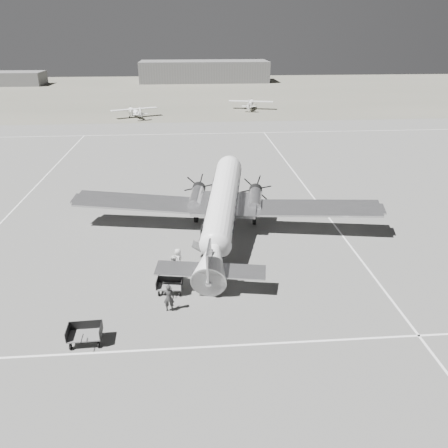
{
  "coord_description": "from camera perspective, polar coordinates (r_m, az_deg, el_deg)",
  "views": [
    {
      "loc": [
        -0.73,
        -33.2,
        16.0
      ],
      "look_at": [
        1.75,
        -2.38,
        2.2
      ],
      "focal_mm": 35.0,
      "sensor_mm": 36.0,
      "label": 1
    }
  ],
  "objects": [
    {
      "name": "ground",
      "position": [
        36.87,
        -3.01,
        -1.71
      ],
      "size": [
        260.0,
        260.0,
        0.0
      ],
      "primitive_type": "plane",
      "color": "slate",
      "rests_on": "ground"
    },
    {
      "name": "taxi_line_near",
      "position": [
        25.0,
        -1.94,
        -15.74
      ],
      "size": [
        60.0,
        0.15,
        0.01
      ],
      "primitive_type": "cube",
      "color": "white",
      "rests_on": "ground"
    },
    {
      "name": "taxi_line_right",
      "position": [
        38.99,
        14.9,
        -1.03
      ],
      "size": [
        0.15,
        80.0,
        0.01
      ],
      "primitive_type": "cube",
      "color": "white",
      "rests_on": "ground"
    },
    {
      "name": "taxi_line_left",
      "position": [
        49.2,
        -24.89,
        2.78
      ],
      "size": [
        0.15,
        60.0,
        0.01
      ],
      "primitive_type": "cube",
      "color": "white",
      "rests_on": "ground"
    },
    {
      "name": "taxi_line_horizon",
      "position": [
        74.93,
        -4.02,
        11.67
      ],
      "size": [
        90.0,
        0.15,
        0.01
      ],
      "primitive_type": "cube",
      "color": "white",
      "rests_on": "ground"
    },
    {
      "name": "grass_infield",
      "position": [
        129.2,
        -4.43,
        16.88
      ],
      "size": [
        260.0,
        90.0,
        0.01
      ],
      "primitive_type": "cube",
      "color": "#676456",
      "rests_on": "ground"
    },
    {
      "name": "hangar_main",
      "position": [
        153.84,
        -2.6,
        19.3
      ],
      "size": [
        42.0,
        14.0,
        6.6
      ],
      "color": "#606060",
      "rests_on": "ground"
    },
    {
      "name": "shed_secondary",
      "position": [
        158.45,
        -25.78,
        16.75
      ],
      "size": [
        18.0,
        10.0,
        4.0
      ],
      "primitive_type": "cube",
      "color": "#5C5C5C",
      "rests_on": "ground"
    },
    {
      "name": "dc3_airliner",
      "position": [
        35.56,
        -0.26,
        1.83
      ],
      "size": [
        29.62,
        22.96,
        5.1
      ],
      "primitive_type": null,
      "rotation": [
        0.0,
        0.0,
        -0.17
      ],
      "color": "silver",
      "rests_on": "ground"
    },
    {
      "name": "light_plane_left",
      "position": [
        90.74,
        -11.53,
        14.06
      ],
      "size": [
        11.58,
        10.64,
        1.94
      ],
      "primitive_type": null,
      "rotation": [
        0.0,
        0.0,
        0.4
      ],
      "color": "silver",
      "rests_on": "ground"
    },
    {
      "name": "light_plane_right",
      "position": [
        98.83,
        3.48,
        15.29
      ],
      "size": [
        11.38,
        10.02,
        2.03
      ],
      "primitive_type": null,
      "rotation": [
        0.0,
        0.0,
        -0.24
      ],
      "color": "silver",
      "rests_on": "ground"
    },
    {
      "name": "baggage_cart_near",
      "position": [
        29.35,
        -7.09,
        -8.03
      ],
      "size": [
        1.91,
        1.45,
        1.01
      ],
      "primitive_type": null,
      "rotation": [
        0.0,
        0.0,
        -0.11
      ],
      "color": "#5C5C5C",
      "rests_on": "ground"
    },
    {
      "name": "baggage_cart_far",
      "position": [
        26.08,
        -17.7,
        -13.63
      ],
      "size": [
        2.01,
        1.45,
        1.1
      ],
      "primitive_type": null,
      "rotation": [
        0.0,
        0.0,
        0.04
      ],
      "color": "#5C5C5C",
      "rests_on": "ground"
    },
    {
      "name": "ground_crew",
      "position": [
        27.41,
        -7.23,
        -9.54
      ],
      "size": [
        0.68,
        0.45,
        1.85
      ],
      "primitive_type": "imported",
      "rotation": [
        0.0,
        0.0,
        3.15
      ],
      "color": "#2B2B2B",
      "rests_on": "ground"
    },
    {
      "name": "ramp_agent",
      "position": [
        30.58,
        -6.46,
        -5.66
      ],
      "size": [
        0.76,
        0.94,
        1.84
      ],
      "primitive_type": "imported",
      "rotation": [
        0.0,
        0.0,
        1.5
      ],
      "color": "silver",
      "rests_on": "ground"
    },
    {
      "name": "passenger",
      "position": [
        31.67,
        -6.02,
        -4.66
      ],
      "size": [
        0.68,
        0.92,
        1.72
      ],
      "primitive_type": "imported",
      "rotation": [
        0.0,
        0.0,
        1.74
      ],
      "color": "silver",
      "rests_on": "ground"
    }
  ]
}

